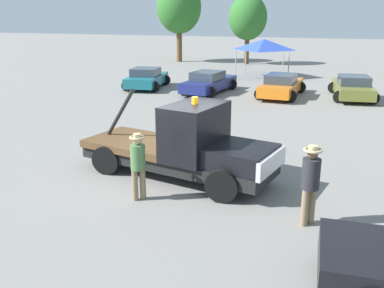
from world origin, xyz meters
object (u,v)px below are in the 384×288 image
Objects in this scene: parked_car_orange at (281,86)px; parked_car_olive at (353,87)px; parked_car_navy at (209,82)px; tree_left at (248,18)px; tow_truck at (187,147)px; tree_center at (179,8)px; parked_car_teal at (147,78)px; person_at_hood at (138,161)px; canopy_tent_blue at (264,45)px; traffic_cone at (213,144)px; person_near_truck at (311,179)px.

parked_car_orange is 1.01× the size of parked_car_olive.
tree_left reaches higher than parked_car_navy.
parked_car_navy is (-3.61, 13.96, -0.31)m from tow_truck.
parked_car_olive is (4.75, 14.90, -0.31)m from tow_truck.
tree_center reaches higher than tree_left.
tree_left reaches higher than tow_truck.
parked_car_teal is 0.57× the size of tree_center.
parked_car_olive is at bearing -42.98° from tree_center.
parked_car_orange is (1.44, 16.03, -0.41)m from person_at_hood.
canopy_tent_blue is 9.11m from tree_left.
parked_car_teal is at bearing 93.65° from parked_car_navy.
parked_car_orange is (8.74, -0.08, 0.00)m from parked_car_teal.
parked_car_navy is 0.64× the size of tree_center.
canopy_tent_blue is (1.91, 7.98, 1.81)m from parked_car_navy.
traffic_cone is (11.76, -27.49, -5.03)m from tree_center.
tree_center is at bearing 123.11° from tow_truck.
person_near_truck is (3.63, -1.83, 0.17)m from tow_truck.
tow_truck is at bearing 115.79° from person_at_hood.
parked_car_olive is (1.11, 16.73, -0.48)m from person_near_truck.
traffic_cone is (-4.76, -12.09, -0.39)m from parked_car_olive.
tow_truck is 3.27× the size of person_near_truck.
person_at_hood is at bearing -70.93° from tree_center.
parked_car_teal and parked_car_orange have the same top height.
canopy_tent_blue reaches higher than parked_car_navy.
person_near_truck is 19.83m from parked_car_teal.
person_at_hood is 0.51× the size of canopy_tent_blue.
parked_car_navy is 9.18× the size of traffic_cone.
parked_car_orange is 4.03m from parked_car_olive.
person_near_truck is at bearing -77.34° from canopy_tent_blue.
parked_car_orange is at bearing -72.27° from canopy_tent_blue.
person_near_truck is at bearing -51.77° from traffic_cone.
tree_left is (-4.81, 30.29, 3.37)m from tow_truck.
parked_car_teal is 13.94m from traffic_cone.
person_near_truck is 17.38m from parked_car_navy.
tree_left is at bearing -0.05° from tree_center.
parked_car_orange is 0.62× the size of tree_center.
traffic_cone is at bearing 102.17° from tow_truck.
canopy_tent_blue is 13.39m from tree_center.
tree_left reaches higher than person_at_hood.
person_at_hood is at bearing 154.91° from parked_car_olive.
tree_center reaches higher than parked_car_olive.
tow_truck is 2.89m from traffic_cone.
parked_car_teal is 16.76m from tree_left.
person_near_truck is 16.77m from parked_car_olive.
parked_car_olive is at bearing 84.20° from tow_truck.
tow_truck is 11.37× the size of traffic_cone.
tree_center is at bearing 41.54° from parked_car_orange.
tree_left is (-4.14, 32.15, 3.27)m from person_at_hood.
parked_car_navy is at bearing 116.39° from tow_truck.
parked_car_olive is (12.71, 0.65, 0.00)m from parked_car_teal.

